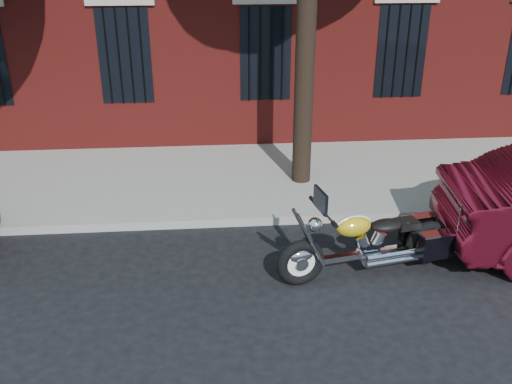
{
  "coord_description": "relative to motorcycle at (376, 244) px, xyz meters",
  "views": [
    {
      "loc": [
        -1.23,
        -7.32,
        4.55
      ],
      "look_at": [
        -0.56,
        0.8,
        0.87
      ],
      "focal_mm": 40.0,
      "sensor_mm": 36.0,
      "label": 1
    }
  ],
  "objects": [
    {
      "name": "ground",
      "position": [
        -1.09,
        0.31,
        -0.48
      ],
      "size": [
        120.0,
        120.0,
        0.0
      ],
      "primitive_type": "plane",
      "color": "black",
      "rests_on": "ground"
    },
    {
      "name": "sidewalk",
      "position": [
        -1.09,
        3.57,
        -0.41
      ],
      "size": [
        40.0,
        3.6,
        0.15
      ],
      "primitive_type": "cube",
      "color": "gray",
      "rests_on": "ground"
    },
    {
      "name": "curb",
      "position": [
        -1.09,
        1.69,
        -0.41
      ],
      "size": [
        40.0,
        0.16,
        0.15
      ],
      "primitive_type": "cube",
      "color": "gray",
      "rests_on": "ground"
    },
    {
      "name": "motorcycle",
      "position": [
        0.0,
        0.0,
        0.0
      ],
      "size": [
        2.86,
        1.14,
        1.43
      ],
      "rotation": [
        0.0,
        0.0,
        0.2
      ],
      "color": "black",
      "rests_on": "ground"
    }
  ]
}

